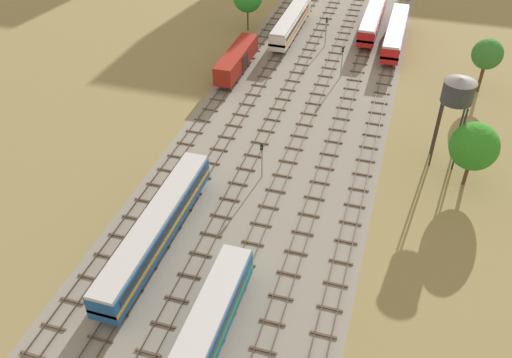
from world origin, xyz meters
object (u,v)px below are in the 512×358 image
(diesel_railcar_centre_nearest, at_px, (198,346))
(diesel_railcar_right_far, at_px, (396,32))
(diesel_railcar_centre_right_farther, at_px, (373,18))
(water_tower, at_px, (458,92))
(passenger_coach_left_near, at_px, (156,227))
(signal_post_mid, at_px, (342,58))
(signal_post_near, at_px, (326,28))
(diesel_railcar_left_midfar, at_px, (291,21))
(freight_boxcar_far_left_mid, at_px, (237,59))
(signal_post_nearest, at_px, (262,156))

(diesel_railcar_centre_nearest, bearing_deg, diesel_railcar_right_far, 82.40)
(diesel_railcar_centre_right_farther, bearing_deg, water_tower, -70.64)
(passenger_coach_left_near, xyz_separation_m, water_tower, (27.21, 23.68, 7.06))
(signal_post_mid, bearing_deg, diesel_railcar_centre_right_farther, 83.40)
(diesel_railcar_right_far, distance_m, signal_post_mid, 15.96)
(diesel_railcar_right_far, relative_size, signal_post_mid, 3.89)
(signal_post_near, bearing_deg, diesel_railcar_left_midfar, 155.88)
(diesel_railcar_right_far, height_order, diesel_railcar_centre_right_farther, same)
(diesel_railcar_left_midfar, bearing_deg, signal_post_mid, -50.59)
(passenger_coach_left_near, relative_size, signal_post_near, 4.15)
(diesel_railcar_left_midfar, bearing_deg, diesel_railcar_centre_right_farther, 23.13)
(diesel_railcar_centre_right_farther, relative_size, signal_post_mid, 3.89)
(diesel_railcar_centre_nearest, relative_size, passenger_coach_left_near, 0.93)
(freight_boxcar_far_left_mid, bearing_deg, signal_post_mid, 11.60)
(diesel_railcar_left_midfar, relative_size, diesel_railcar_centre_right_farther, 1.00)
(diesel_railcar_right_far, distance_m, water_tower, 34.96)
(diesel_railcar_right_far, xyz_separation_m, water_tower, (8.93, -33.05, 7.08))
(diesel_railcar_right_far, relative_size, signal_post_nearest, 4.11)
(diesel_railcar_centre_nearest, distance_m, diesel_railcar_left_midfar, 68.63)
(water_tower, height_order, signal_post_nearest, water_tower)
(passenger_coach_left_near, distance_m, signal_post_nearest, 15.63)
(signal_post_mid, bearing_deg, diesel_railcar_right_far, 64.53)
(water_tower, bearing_deg, signal_post_nearest, -154.65)
(freight_boxcar_far_left_mid, xyz_separation_m, signal_post_near, (11.42, 14.12, 0.92))
(diesel_railcar_centre_right_farther, bearing_deg, diesel_railcar_right_far, -49.60)
(diesel_railcar_centre_nearest, xyz_separation_m, freight_boxcar_far_left_mid, (-13.70, 50.83, -0.15))
(diesel_railcar_left_midfar, distance_m, signal_post_near, 7.55)
(diesel_railcar_centre_nearest, xyz_separation_m, diesel_railcar_right_far, (9.14, 68.51, 0.00))
(signal_post_nearest, height_order, signal_post_mid, signal_post_mid)
(diesel_railcar_left_midfar, bearing_deg, diesel_railcar_right_far, 1.53)
(signal_post_mid, bearing_deg, freight_boxcar_far_left_mid, -168.40)
(diesel_railcar_left_midfar, distance_m, diesel_railcar_centre_right_farther, 14.91)
(diesel_railcar_right_far, bearing_deg, signal_post_nearest, -104.98)
(signal_post_mid, bearing_deg, water_tower, -49.77)
(diesel_railcar_left_midfar, xyz_separation_m, signal_post_nearest, (6.86, -42.21, 0.59))
(diesel_railcar_centre_right_farther, bearing_deg, diesel_railcar_centre_nearest, -93.54)
(diesel_railcar_centre_nearest, xyz_separation_m, diesel_railcar_centre_right_farther, (4.57, 73.88, 0.00))
(diesel_railcar_centre_nearest, bearing_deg, signal_post_mid, 87.58)
(diesel_railcar_left_midfar, height_order, diesel_railcar_centre_right_farther, same)
(diesel_railcar_right_far, height_order, water_tower, water_tower)
(freight_boxcar_far_left_mid, xyz_separation_m, signal_post_nearest, (11.42, -25.02, 0.74))
(diesel_railcar_centre_nearest, bearing_deg, diesel_railcar_centre_right_farther, 86.46)
(diesel_railcar_left_midfar, bearing_deg, signal_post_near, -24.12)
(diesel_railcar_left_midfar, bearing_deg, water_tower, -50.12)
(passenger_coach_left_near, relative_size, signal_post_nearest, 4.41)
(signal_post_near, distance_m, signal_post_mid, 11.76)
(water_tower, distance_m, signal_post_near, 36.39)
(freight_boxcar_far_left_mid, xyz_separation_m, water_tower, (31.78, -15.38, 7.22))
(signal_post_nearest, relative_size, signal_post_near, 0.94)
(freight_boxcar_far_left_mid, bearing_deg, signal_post_near, 51.03)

